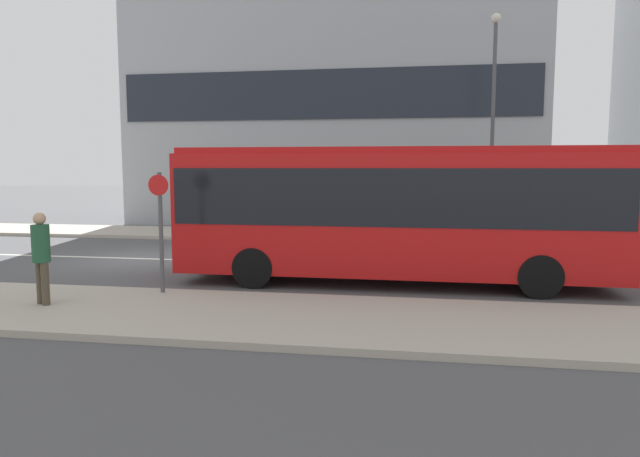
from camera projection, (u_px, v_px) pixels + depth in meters
name	position (u px, v px, depth m)	size (l,w,h in m)	color
ground_plane	(145.00, 259.00, 17.57)	(120.00, 120.00, 0.00)	#4F4F51
sidewalk_far	(215.00, 233.00, 23.69)	(44.00, 3.50, 0.13)	#B2A899
lane_centerline	(145.00, 259.00, 17.57)	(41.80, 0.16, 0.01)	silver
city_bus	(393.00, 206.00, 13.76)	(10.35, 2.58, 3.28)	red
parked_car_0	(607.00, 233.00, 18.57)	(4.67, 1.78, 1.41)	#4C5156
pedestrian_near_stop	(41.00, 252.00, 11.12)	(0.34, 0.34, 1.82)	#4C4233
bus_stop_sign	(160.00, 223.00, 12.14)	(0.44, 0.12, 2.58)	#4C4C51
street_lamp	(493.00, 106.00, 20.81)	(0.36, 0.36, 8.19)	#4C4C51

